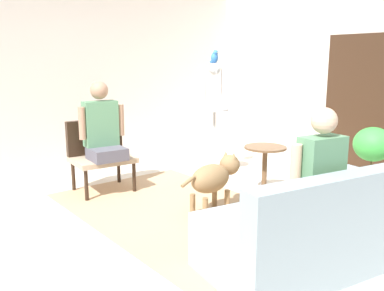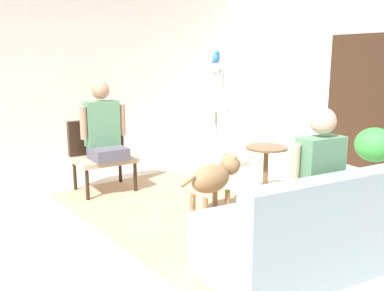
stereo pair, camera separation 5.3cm
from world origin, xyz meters
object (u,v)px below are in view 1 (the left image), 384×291
parrot (215,57)px  armoire_cabinet (378,110)px  potted_plant (372,156)px  couch (317,229)px  round_end_table (265,166)px  bird_cage_stand (214,121)px  person_on_armchair (102,128)px  dog (214,177)px  person_on_couch (316,171)px  armchair (99,149)px

parrot → armoire_cabinet: armoire_cabinet is taller
parrot → potted_plant: bearing=17.3°
couch → round_end_table: (-1.39, 0.97, 0.06)m
bird_cage_stand → armoire_cabinet: (1.51, 1.44, 0.19)m
person_on_armchair → round_end_table: person_on_armchair is taller
round_end_table → armoire_cabinet: size_ratio=0.31×
parrot → potted_plant: 2.28m
person_on_armchair → dog: person_on_armchair is taller
person_on_couch → person_on_armchair: bearing=-171.0°
couch → dog: bearing=174.2°
round_end_table → parrot: 1.61m
parrot → round_end_table: bearing=-6.2°
round_end_table → armoire_cabinet: bearing=72.0°
dog → bird_cage_stand: bird_cage_stand is taller
dog → couch: bearing=-5.8°
armchair → person_on_armchair: 0.32m
dog → parrot: bearing=138.5°
round_end_table → potted_plant: 1.17m
person_on_couch → potted_plant: 1.77m
armchair → armoire_cabinet: 3.55m
person_on_couch → potted_plant: size_ratio=0.94×
dog → potted_plant: bearing=61.0°
person_on_armchair → potted_plant: bearing=43.9°
person_on_armchair → bird_cage_stand: size_ratio=0.59×
couch → potted_plant: bearing=106.1°
person_on_couch → dog: 1.36m
bird_cage_stand → potted_plant: size_ratio=1.78×
parrot → person_on_armchair: bearing=-100.2°
armoire_cabinet → bird_cage_stand: bearing=-136.4°
person_on_couch → parrot: 2.75m
couch → person_on_armchair: bearing=-170.8°
person_on_couch → person_on_armchair: 2.68m
person_on_couch → bird_cage_stand: size_ratio=0.53×
armchair → person_on_couch: person_on_couch is taller
armchair → armoire_cabinet: (1.94, 2.94, 0.44)m
parrot → armoire_cabinet: (1.52, 1.44, -0.66)m
couch → bird_cage_stand: (-2.40, 1.08, 0.46)m
round_end_table → dog: 0.84m
parrot → dog: bearing=-41.5°
bird_cage_stand → potted_plant: bearing=17.4°
potted_plant → parrot: bearing=-162.7°
person_on_couch → bird_cage_stand: bird_cage_stand is taller
dog → bird_cage_stand: 1.47m
person_on_armchair → armchair: bearing=174.9°
person_on_couch → parrot: parrot is taller
person_on_couch → armoire_cabinet: 2.68m
person_on_couch → person_on_armchair: size_ratio=0.89×
person_on_couch → potted_plant: (-0.45, 1.70, -0.22)m
armchair → dog: (1.48, 0.55, -0.11)m
potted_plant → person_on_couch: bearing=-75.2°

